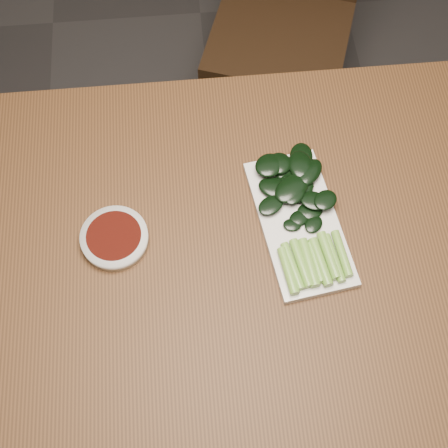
% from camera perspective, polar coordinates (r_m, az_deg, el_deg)
% --- Properties ---
extents(ground, '(6.00, 6.00, 0.00)m').
position_cam_1_polar(ground, '(1.82, 1.01, -12.34)').
color(ground, '#2B2929').
rests_on(ground, ground).
extents(table, '(1.40, 0.80, 0.75)m').
position_cam_1_polar(table, '(1.17, 1.54, -4.28)').
color(table, '#472A14').
rests_on(table, ground).
extents(chair_far, '(0.48, 0.48, 0.89)m').
position_cam_1_polar(chair_far, '(1.84, 5.73, 19.40)').
color(chair_far, black).
rests_on(chair_far, ground).
extents(sauce_bowl, '(0.12, 0.12, 0.02)m').
position_cam_1_polar(sauce_bowl, '(1.12, -9.97, -1.28)').
color(sauce_bowl, silver).
rests_on(sauce_bowl, table).
extents(serving_plate, '(0.18, 0.30, 0.01)m').
position_cam_1_polar(serving_plate, '(1.13, 6.89, 0.10)').
color(serving_plate, silver).
rests_on(serving_plate, table).
extents(gai_lan, '(0.16, 0.30, 0.03)m').
position_cam_1_polar(gai_lan, '(1.12, 6.99, 1.53)').
color(gai_lan, '#6EA338').
rests_on(gai_lan, serving_plate).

